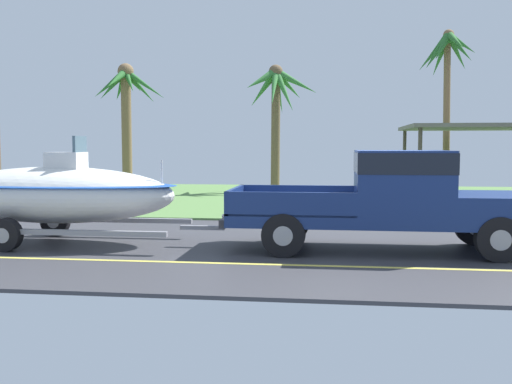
# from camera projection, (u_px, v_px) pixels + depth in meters

# --- Properties ---
(ground) EXTENTS (36.00, 22.00, 0.11)m
(ground) POSITION_uv_depth(u_px,v_px,m) (354.00, 206.00, 19.92)
(ground) COLOR #38383D
(pickup_truck_towing) EXTENTS (5.96, 2.06, 1.94)m
(pickup_truck_towing) POSITION_uv_depth(u_px,v_px,m) (399.00, 196.00, 11.32)
(pickup_truck_towing) COLOR navy
(pickup_truck_towing) RESTS_ON ground
(boat_on_trailer) EXTENTS (6.38, 2.30, 2.22)m
(boat_on_trailer) POSITION_uv_depth(u_px,v_px,m) (55.00, 194.00, 12.22)
(boat_on_trailer) COLOR gray
(boat_on_trailer) RESTS_ON ground
(carport_awning) EXTENTS (6.48, 4.91, 2.79)m
(carport_awning) POSITION_uv_depth(u_px,v_px,m) (494.00, 129.00, 21.92)
(carport_awning) COLOR #4C4238
(carport_awning) RESTS_ON ground
(palm_tree_near_left) EXTENTS (3.09, 3.09, 5.55)m
(palm_tree_near_left) POSITION_uv_depth(u_px,v_px,m) (126.00, 99.00, 25.30)
(palm_tree_near_left) COLOR brown
(palm_tree_near_left) RESTS_ON ground
(palm_tree_near_right) EXTENTS (2.59, 2.96, 6.96)m
(palm_tree_near_right) POSITION_uv_depth(u_px,v_px,m) (447.00, 63.00, 25.12)
(palm_tree_near_right) COLOR brown
(palm_tree_near_right) RESTS_ON ground
(palm_tree_far_left) EXTENTS (3.26, 3.20, 5.50)m
(palm_tree_far_left) POSITION_uv_depth(u_px,v_px,m) (276.00, 97.00, 25.30)
(palm_tree_far_left) COLOR brown
(palm_tree_far_left) RESTS_ON ground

